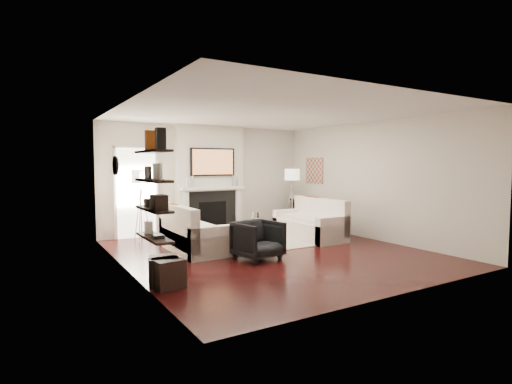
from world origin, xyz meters
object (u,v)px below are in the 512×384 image
loveseat_left_base (194,240)px  armchair (258,238)px  loveseat_right_base (309,229)px  ottoman_near (164,270)px  coffee_table (250,227)px  lamp_right_shade (292,175)px  lamp_left_shade (141,176)px

loveseat_left_base → armchair: armchair is taller
loveseat_right_base → ottoman_near: (-4.02, -1.70, -0.01)m
armchair → ottoman_near: (-1.96, -0.60, -0.18)m
coffee_table → lamp_right_shade: (2.10, 1.36, 1.05)m
loveseat_left_base → loveseat_right_base: (2.80, -0.13, 0.00)m
coffee_table → ottoman_near: size_ratio=2.75×
armchair → ottoman_near: 2.06m
coffee_table → lamp_left_shade: 2.74m
loveseat_right_base → coffee_table: size_ratio=1.64×
armchair → lamp_right_shade: 3.71m
loveseat_right_base → coffee_table: (-1.59, 0.01, 0.19)m
lamp_right_shade → loveseat_left_base: bearing=-159.4°
lamp_left_shade → armchair: bearing=-65.1°
armchair → lamp_left_shade: 3.36m
loveseat_left_base → coffee_table: 1.23m
ottoman_near → loveseat_right_base: bearing=22.9°
lamp_left_shade → ottoman_near: size_ratio=1.00×
coffee_table → ottoman_near: 2.97m
loveseat_right_base → coffee_table: 1.60m
loveseat_right_base → ottoman_near: loveseat_right_base is taller
loveseat_right_base → armchair: bearing=-151.9°
coffee_table → lamp_right_shade: bearing=32.9°
loveseat_right_base → armchair: armchair is taller
loveseat_right_base → ottoman_near: 4.36m
ottoman_near → lamp_left_shade: bearing=79.9°
loveseat_left_base → coffee_table: bearing=-5.4°
loveseat_left_base → ottoman_near: 2.19m
coffee_table → armchair: armchair is taller
ottoman_near → coffee_table: bearing=35.2°
armchair → lamp_right_shade: bearing=34.9°
loveseat_right_base → lamp_left_shade: 4.04m
coffee_table → armchair: (-0.46, -1.11, -0.02)m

